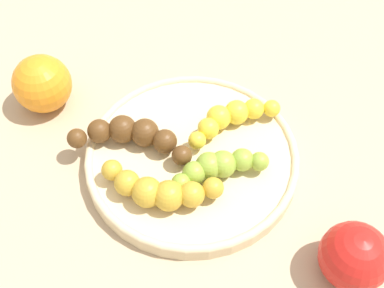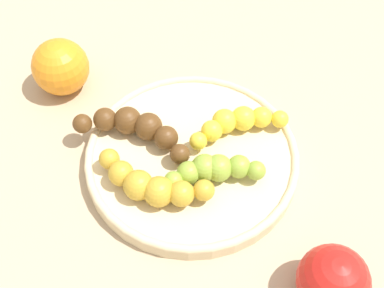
% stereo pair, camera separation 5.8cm
% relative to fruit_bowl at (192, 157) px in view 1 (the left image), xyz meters
% --- Properties ---
extents(ground_plane, '(2.40, 2.40, 0.00)m').
position_rel_fruit_bowl_xyz_m(ground_plane, '(0.00, 0.00, -0.01)').
color(ground_plane, tan).
extents(fruit_bowl, '(0.26, 0.26, 0.02)m').
position_rel_fruit_bowl_xyz_m(fruit_bowl, '(0.00, 0.00, 0.00)').
color(fruit_bowl, beige).
rests_on(fruit_bowl, ground_plane).
extents(banana_green, '(0.08, 0.10, 0.03)m').
position_rel_fruit_bowl_xyz_m(banana_green, '(-0.04, 0.01, 0.02)').
color(banana_green, '#8CAD38').
rests_on(banana_green, fruit_bowl).
extents(banana_yellow, '(0.07, 0.12, 0.03)m').
position_rel_fruit_bowl_xyz_m(banana_yellow, '(-0.01, -0.06, 0.02)').
color(banana_yellow, yellow).
rests_on(banana_yellow, fruit_bowl).
extents(banana_overripe, '(0.14, 0.09, 0.03)m').
position_rel_fruit_bowl_xyz_m(banana_overripe, '(0.07, 0.03, 0.02)').
color(banana_overripe, '#593819').
rests_on(banana_overripe, fruit_bowl).
extents(banana_spotted, '(0.13, 0.08, 0.03)m').
position_rel_fruit_bowl_xyz_m(banana_spotted, '(-0.01, 0.07, 0.02)').
color(banana_spotted, gold).
rests_on(banana_spotted, fruit_bowl).
extents(apple_red, '(0.07, 0.07, 0.07)m').
position_rel_fruit_bowl_xyz_m(apple_red, '(-0.21, 0.01, 0.02)').
color(apple_red, red).
rests_on(apple_red, ground_plane).
extents(orange_fruit, '(0.08, 0.08, 0.08)m').
position_rel_fruit_bowl_xyz_m(orange_fruit, '(0.21, 0.04, 0.03)').
color(orange_fruit, orange).
rests_on(orange_fruit, ground_plane).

